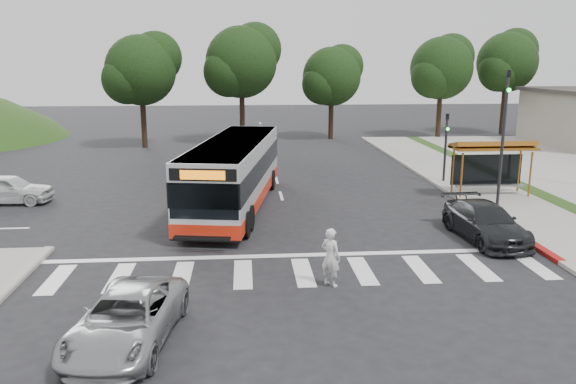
{
  "coord_description": "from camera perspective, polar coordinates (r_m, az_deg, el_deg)",
  "views": [
    {
      "loc": [
        -1.89,
        -22.49,
        6.83
      ],
      "look_at": [
        -0.11,
        -0.01,
        1.6
      ],
      "focal_mm": 35.0,
      "sensor_mm": 36.0,
      "label": 1
    }
  ],
  "objects": [
    {
      "name": "tree_north_c",
      "position": [
        47.25,
        -14.63,
        11.99
      ],
      "size": [
        6.16,
        5.74,
        9.3
      ],
      "color": "black",
      "rests_on": "ground"
    },
    {
      "name": "transit_bus",
      "position": [
        26.84,
        -5.45,
        1.79
      ],
      "size": [
        4.76,
        12.77,
        3.23
      ],
      "primitive_type": null,
      "rotation": [
        0.0,
        0.0,
        -0.17
      ],
      "color": "silver",
      "rests_on": "ground"
    },
    {
      "name": "crosswalk_ladder",
      "position": [
        18.87,
        1.55,
        -8.15
      ],
      "size": [
        18.0,
        2.6,
        0.01
      ],
      "primitive_type": "cube",
      "color": "silver",
      "rests_on": "ground"
    },
    {
      "name": "tree_north_b",
      "position": [
        51.19,
        4.53,
        11.71
      ],
      "size": [
        5.72,
        5.33,
        8.43
      ],
      "color": "black",
      "rests_on": "ground"
    },
    {
      "name": "traffic_signal_ne_short",
      "position": [
        33.33,
        15.75,
        5.07
      ],
      "size": [
        0.18,
        0.37,
        4.0
      ],
      "color": "black",
      "rests_on": "ground"
    },
    {
      "name": "silver_suv_south",
      "position": [
        14.73,
        -16.07,
        -12.27
      ],
      "size": [
        2.81,
        4.98,
        1.31
      ],
      "primitive_type": "imported",
      "rotation": [
        0.0,
        0.0,
        -0.14
      ],
      "color": "#949699",
      "rests_on": "ground"
    },
    {
      "name": "pedestrian",
      "position": [
        17.54,
        4.35,
        -6.62
      ],
      "size": [
        0.8,
        0.79,
        1.87
      ],
      "primitive_type": "imported",
      "rotation": [
        0.0,
        0.0,
        2.38
      ],
      "color": "silver",
      "rests_on": "ground"
    },
    {
      "name": "traffic_signal_ne_tall",
      "position": [
        26.76,
        21.06,
        5.86
      ],
      "size": [
        0.18,
        0.37,
        6.5
      ],
      "color": "black",
      "rests_on": "ground"
    },
    {
      "name": "ground",
      "position": [
        23.58,
        0.27,
        -3.78
      ],
      "size": [
        140.0,
        140.0,
        0.0
      ],
      "primitive_type": "plane",
      "color": "black",
      "rests_on": "ground"
    },
    {
      "name": "tree_ne_a",
      "position": [
        53.65,
        15.4,
        12.14
      ],
      "size": [
        6.16,
        5.74,
        9.3
      ],
      "color": "black",
      "rests_on": "parking_lot"
    },
    {
      "name": "tree_ne_b",
      "position": [
        58.18,
        21.41,
        12.27
      ],
      "size": [
        6.16,
        5.74,
        10.02
      ],
      "color": "black",
      "rests_on": "ground"
    },
    {
      "name": "west_car_white",
      "position": [
        30.94,
        -26.58,
        0.28
      ],
      "size": [
        4.33,
        1.91,
        1.45
      ],
      "primitive_type": "imported",
      "rotation": [
        0.0,
        0.0,
        1.52
      ],
      "color": "silver",
      "rests_on": "ground"
    },
    {
      "name": "tree_north_a",
      "position": [
        48.56,
        -4.67,
        13.12
      ],
      "size": [
        6.6,
        6.15,
        10.17
      ],
      "color": "black",
      "rests_on": "ground"
    },
    {
      "name": "bus_shelter",
      "position": [
        30.7,
        20.0,
        3.88
      ],
      "size": [
        4.2,
        1.6,
        2.86
      ],
      "color": "#8F5417",
      "rests_on": "sidewalk_east"
    },
    {
      "name": "dark_sedan",
      "position": [
        23.36,
        19.39,
        -2.89
      ],
      "size": [
        2.29,
        5.0,
        1.42
      ],
      "primitive_type": "imported",
      "rotation": [
        0.0,
        0.0,
        0.06
      ],
      "color": "black",
      "rests_on": "ground"
    },
    {
      "name": "curb_east_red",
      "position": [
        24.17,
        22.55,
        -4.2
      ],
      "size": [
        0.32,
        6.0,
        0.15
      ],
      "primitive_type": "cube",
      "color": "maroon",
      "rests_on": "ground"
    },
    {
      "name": "curb_east",
      "position": [
        33.07,
        14.81,
        0.83
      ],
      "size": [
        0.3,
        40.0,
        0.15
      ],
      "primitive_type": "cube",
      "color": "#9E9991",
      "rests_on": "ground"
    },
    {
      "name": "sidewalk_east",
      "position": [
        33.79,
        18.01,
        0.85
      ],
      "size": [
        4.0,
        40.0,
        0.12
      ],
      "primitive_type": "cube",
      "color": "gray",
      "rests_on": "ground"
    }
  ]
}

